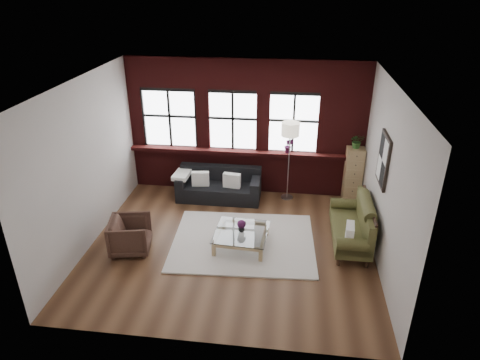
# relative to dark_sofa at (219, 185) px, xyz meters

# --- Properties ---
(floor) EXTENTS (5.50, 5.50, 0.00)m
(floor) POSITION_rel_dark_sofa_xyz_m (0.56, -1.90, -0.35)
(floor) COLOR #492C1A
(floor) RESTS_ON ground
(ceiling) EXTENTS (5.50, 5.50, 0.00)m
(ceiling) POSITION_rel_dark_sofa_xyz_m (0.56, -1.90, 2.85)
(ceiling) COLOR white
(ceiling) RESTS_ON ground
(wall_back) EXTENTS (5.50, 0.00, 5.50)m
(wall_back) POSITION_rel_dark_sofa_xyz_m (0.56, 0.60, 1.25)
(wall_back) COLOR #BAB3AD
(wall_back) RESTS_ON ground
(wall_front) EXTENTS (5.50, 0.00, 5.50)m
(wall_front) POSITION_rel_dark_sofa_xyz_m (0.56, -4.40, 1.25)
(wall_front) COLOR #BAB3AD
(wall_front) RESTS_ON ground
(wall_left) EXTENTS (0.00, 5.00, 5.00)m
(wall_left) POSITION_rel_dark_sofa_xyz_m (-2.19, -1.90, 1.25)
(wall_left) COLOR #BAB3AD
(wall_left) RESTS_ON ground
(wall_right) EXTENTS (0.00, 5.00, 5.00)m
(wall_right) POSITION_rel_dark_sofa_xyz_m (3.31, -1.90, 1.25)
(wall_right) COLOR #BAB3AD
(wall_right) RESTS_ON ground
(brick_backwall) EXTENTS (5.50, 0.12, 3.20)m
(brick_backwall) POSITION_rel_dark_sofa_xyz_m (0.56, 0.54, 1.25)
(brick_backwall) COLOR #430F10
(brick_backwall) RESTS_ON floor
(sill_ledge) EXTENTS (5.50, 0.30, 0.08)m
(sill_ledge) POSITION_rel_dark_sofa_xyz_m (0.56, 0.45, 0.69)
(sill_ledge) COLOR #430F10
(sill_ledge) RESTS_ON brick_backwall
(window_left) EXTENTS (1.38, 0.10, 1.50)m
(window_left) POSITION_rel_dark_sofa_xyz_m (-1.24, 0.55, 1.40)
(window_left) COLOR black
(window_left) RESTS_ON brick_backwall
(window_mid) EXTENTS (1.38, 0.10, 1.50)m
(window_mid) POSITION_rel_dark_sofa_xyz_m (0.26, 0.55, 1.40)
(window_mid) COLOR black
(window_mid) RESTS_ON brick_backwall
(window_right) EXTENTS (1.38, 0.10, 1.50)m
(window_right) POSITION_rel_dark_sofa_xyz_m (1.66, 0.55, 1.40)
(window_right) COLOR black
(window_right) RESTS_ON brick_backwall
(wall_poster) EXTENTS (0.05, 0.74, 0.94)m
(wall_poster) POSITION_rel_dark_sofa_xyz_m (3.28, -1.60, 1.50)
(wall_poster) COLOR black
(wall_poster) RESTS_ON wall_right
(shag_rug) EXTENTS (2.90, 2.34, 0.03)m
(shag_rug) POSITION_rel_dark_sofa_xyz_m (0.79, -1.77, -0.34)
(shag_rug) COLOR beige
(shag_rug) RESTS_ON floor
(dark_sofa) EXTENTS (1.94, 0.79, 0.70)m
(dark_sofa) POSITION_rel_dark_sofa_xyz_m (0.00, 0.00, 0.00)
(dark_sofa) COLOR black
(dark_sofa) RESTS_ON floor
(pillow_a) EXTENTS (0.42, 0.20, 0.34)m
(pillow_a) POSITION_rel_dark_sofa_xyz_m (-0.42, -0.10, 0.19)
(pillow_a) COLOR white
(pillow_a) RESTS_ON dark_sofa
(pillow_b) EXTENTS (0.41, 0.19, 0.34)m
(pillow_b) POSITION_rel_dark_sofa_xyz_m (0.32, -0.10, 0.19)
(pillow_b) COLOR white
(pillow_b) RESTS_ON dark_sofa
(vintage_settee) EXTENTS (0.76, 1.71, 0.91)m
(vintage_settee) POSITION_rel_dark_sofa_xyz_m (2.86, -1.55, 0.11)
(vintage_settee) COLOR #454520
(vintage_settee) RESTS_ON floor
(pillow_settee) EXTENTS (0.18, 0.39, 0.34)m
(pillow_settee) POSITION_rel_dark_sofa_xyz_m (2.78, -2.07, 0.22)
(pillow_settee) COLOR white
(pillow_settee) RESTS_ON vintage_settee
(armchair) EXTENTS (0.88, 0.86, 0.69)m
(armchair) POSITION_rel_dark_sofa_xyz_m (-1.32, -2.31, -0.01)
(armchair) COLOR #3B261D
(armchair) RESTS_ON floor
(coffee_table) EXTENTS (1.07, 1.07, 0.34)m
(coffee_table) POSITION_rel_dark_sofa_xyz_m (0.77, -1.90, -0.19)
(coffee_table) COLOR tan
(coffee_table) RESTS_ON shag_rug
(vase) EXTENTS (0.16, 0.16, 0.14)m
(vase) POSITION_rel_dark_sofa_xyz_m (0.77, -1.90, 0.05)
(vase) COLOR #B2B2B2
(vase) RESTS_ON coffee_table
(flowers) EXTENTS (0.17, 0.17, 0.17)m
(flowers) POSITION_rel_dark_sofa_xyz_m (0.77, -1.90, 0.15)
(flowers) COLOR #4B1944
(flowers) RESTS_ON vase
(drawer_chest) EXTENTS (0.40, 0.40, 1.31)m
(drawer_chest) POSITION_rel_dark_sofa_xyz_m (3.09, 0.34, 0.30)
(drawer_chest) COLOR tan
(drawer_chest) RESTS_ON floor
(potted_plant_top) EXTENTS (0.33, 0.29, 0.34)m
(potted_plant_top) POSITION_rel_dark_sofa_xyz_m (3.09, 0.34, 1.13)
(potted_plant_top) COLOR #2D5923
(potted_plant_top) RESTS_ON drawer_chest
(floor_lamp) EXTENTS (0.40, 0.40, 2.03)m
(floor_lamp) POSITION_rel_dark_sofa_xyz_m (1.60, 0.23, 0.66)
(floor_lamp) COLOR #A5A5A8
(floor_lamp) RESTS_ON floor
(sill_plant) EXTENTS (0.24, 0.22, 0.35)m
(sill_plant) POSITION_rel_dark_sofa_xyz_m (1.58, 0.42, 0.91)
(sill_plant) COLOR #4B1944
(sill_plant) RESTS_ON sill_ledge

